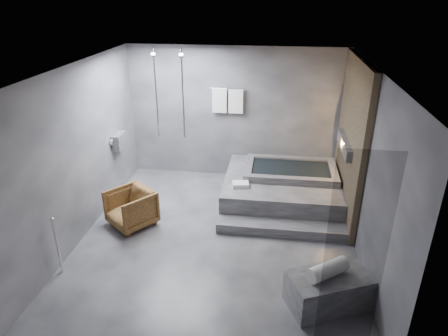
# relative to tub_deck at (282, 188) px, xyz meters

# --- Properties ---
(room) EXTENTS (5.00, 5.04, 2.82)m
(room) POSITION_rel_tub_deck_xyz_m (-0.65, -1.21, 1.48)
(room) COLOR #313134
(room) RESTS_ON ground
(tub_deck) EXTENTS (2.20, 2.00, 0.50)m
(tub_deck) POSITION_rel_tub_deck_xyz_m (0.00, 0.00, 0.00)
(tub_deck) COLOR #37373A
(tub_deck) RESTS_ON ground
(tub_step) EXTENTS (2.20, 0.36, 0.18)m
(tub_step) POSITION_rel_tub_deck_xyz_m (0.00, -1.18, -0.16)
(tub_step) COLOR #37373A
(tub_step) RESTS_ON ground
(concrete_bench) EXTENTS (1.19, 0.95, 0.47)m
(concrete_bench) POSITION_rel_tub_deck_xyz_m (0.62, -2.80, -0.01)
(concrete_bench) COLOR #37373A
(concrete_bench) RESTS_ON ground
(driftwood_chair) EXTENTS (1.00, 1.01, 0.66)m
(driftwood_chair) POSITION_rel_tub_deck_xyz_m (-2.61, -1.26, 0.08)
(driftwood_chair) COLOR #402610
(driftwood_chair) RESTS_ON ground
(rolled_towel) EXTENTS (0.57, 0.50, 0.20)m
(rolled_towel) POSITION_rel_tub_deck_xyz_m (0.57, -2.81, 0.32)
(rolled_towel) COLOR silver
(rolled_towel) RESTS_ON concrete_bench
(deck_towel) EXTENTS (0.33, 0.26, 0.08)m
(deck_towel) POSITION_rel_tub_deck_xyz_m (-0.77, -0.51, 0.29)
(deck_towel) COLOR silver
(deck_towel) RESTS_ON tub_deck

